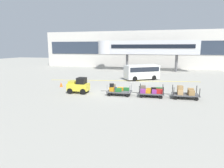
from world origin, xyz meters
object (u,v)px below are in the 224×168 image
object	(u,v)px
baggage_tug	(79,86)
baggage_cart_lead	(118,90)
shuttle_van	(142,71)
baggage_cart_middle	(151,91)
safety_cone_near	(61,84)
baggage_cart_tail	(185,92)

from	to	relation	value
baggage_tug	baggage_cart_lead	world-z (taller)	baggage_tug
baggage_tug	shuttle_van	size ratio (longest dim) A/B	0.42
baggage_cart_middle	shuttle_van	bearing A→B (deg)	100.93
shuttle_van	safety_cone_near	distance (m)	11.44
baggage_cart_tail	safety_cone_near	distance (m)	13.61
shuttle_van	baggage_cart_middle	bearing A→B (deg)	-79.07
baggage_cart_middle	shuttle_van	size ratio (longest dim) A/B	0.60
baggage_cart_lead	baggage_cart_middle	bearing A→B (deg)	1.85
baggage_tug	baggage_cart_middle	bearing A→B (deg)	2.16
baggage_cart_tail	shuttle_van	bearing A→B (deg)	116.79
baggage_cart_lead	shuttle_van	bearing A→B (deg)	82.66
shuttle_van	baggage_cart_tail	bearing A→B (deg)	-63.21
baggage_cart_middle	baggage_cart_tail	size ratio (longest dim) A/B	1.00
baggage_cart_tail	shuttle_van	world-z (taller)	shuttle_van
baggage_cart_lead	baggage_tug	bearing A→B (deg)	-177.61
baggage_tug	safety_cone_near	bearing A→B (deg)	143.26
baggage_tug	baggage_cart_middle	distance (m)	7.16
baggage_cart_middle	baggage_cart_lead	bearing A→B (deg)	-178.15
baggage_cart_middle	safety_cone_near	world-z (taller)	baggage_cart_middle
baggage_cart_lead	safety_cone_near	distance (m)	7.70
baggage_cart_lead	shuttle_van	world-z (taller)	shuttle_van
baggage_cart_lead	baggage_cart_tail	world-z (taller)	baggage_cart_tail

